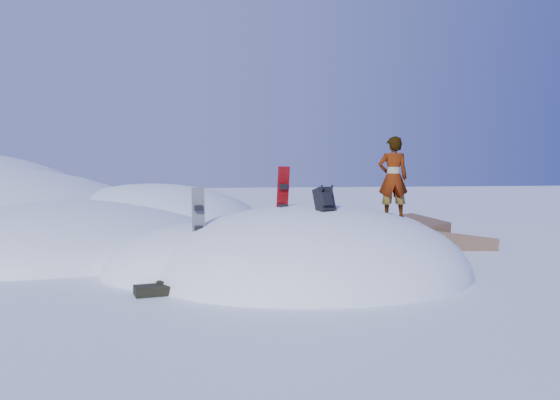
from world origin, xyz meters
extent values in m
plane|color=white|center=(0.00, 0.00, 0.00)|extent=(120.00, 120.00, 0.00)
ellipsoid|color=silver|center=(0.00, 0.00, 0.00)|extent=(7.00, 6.00, 3.00)
ellipsoid|color=silver|center=(-2.20, 0.60, 0.00)|extent=(4.40, 4.00, 2.20)
ellipsoid|color=silver|center=(1.80, 0.80, 0.00)|extent=(3.60, 3.20, 2.50)
ellipsoid|color=silver|center=(-6.00, 5.00, 0.00)|extent=(10.00, 9.00, 2.80)
ellipsoid|color=silver|center=(-3.50, 7.50, 0.00)|extent=(8.00, 8.00, 3.60)
ellipsoid|color=silver|center=(-5.50, 4.00, 0.00)|extent=(6.00, 5.00, 1.80)
cube|color=brown|center=(3.60, 3.40, 0.10)|extent=(2.82, 2.41, 1.62)
cube|color=brown|center=(5.20, 3.00, -0.10)|extent=(2.16, 1.80, 1.33)
cube|color=brown|center=(4.20, 4.60, 0.00)|extent=(2.08, 2.01, 1.10)
ellipsoid|color=silver|center=(3.20, 2.40, 0.00)|extent=(3.20, 2.40, 1.00)
cube|color=red|center=(-0.63, -0.12, 1.61)|extent=(0.30, 0.24, 1.40)
cube|color=black|center=(-0.63, -0.17, 1.90)|extent=(0.19, 0.14, 0.12)
cube|color=black|center=(-0.63, -0.17, 1.47)|extent=(0.19, 0.14, 0.12)
cube|color=black|center=(-2.40, -0.35, 1.21)|extent=(0.26, 0.18, 1.35)
cube|color=black|center=(-2.40, -0.40, 1.48)|extent=(0.17, 0.11, 0.12)
cube|color=black|center=(-2.40, -0.40, 1.08)|extent=(0.17, 0.11, 0.12)
cube|color=black|center=(0.08, -0.79, 1.64)|extent=(0.46, 0.47, 0.53)
cube|color=black|center=(0.08, -0.94, 1.66)|extent=(0.29, 0.26, 0.29)
cylinder|color=black|center=(-0.03, -0.91, 1.77)|extent=(0.04, 0.19, 0.36)
cylinder|color=black|center=(0.18, -0.91, 1.77)|extent=(0.04, 0.19, 0.36)
cube|color=black|center=(-3.30, -1.38, 0.09)|extent=(0.66, 0.51, 0.16)
cube|color=black|center=(-3.02, -1.20, 0.16)|extent=(0.39, 0.34, 0.11)
imported|color=slate|center=(2.02, 0.29, 2.07)|extent=(0.74, 0.55, 1.86)
camera|label=1|loc=(-3.01, -11.28, 2.22)|focal=35.00mm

